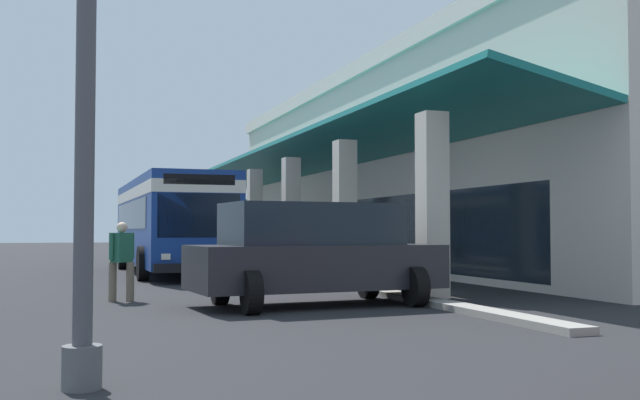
% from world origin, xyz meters
% --- Properties ---
extents(ground, '(120.00, 120.00, 0.00)m').
position_xyz_m(ground, '(0.00, 8.00, 0.00)').
color(ground, '#262628').
extents(curb_strip, '(38.21, 0.50, 0.12)m').
position_xyz_m(curb_strip, '(2.92, 3.44, 0.06)').
color(curb_strip, '#9E998E').
rests_on(curb_strip, ground).
extents(plaza_building, '(32.14, 15.44, 7.87)m').
position_xyz_m(plaza_building, '(2.92, 13.06, 3.94)').
color(plaza_building, beige).
rests_on(plaza_building, ground).
extents(transit_bus, '(11.24, 2.94, 3.34)m').
position_xyz_m(transit_bus, '(5.02, 0.02, 1.85)').
color(transit_bus, navy).
rests_on(transit_bus, ground).
extents(parked_suv_charcoal, '(2.98, 4.95, 1.97)m').
position_xyz_m(parked_suv_charcoal, '(16.92, 1.24, 1.02)').
color(parked_suv_charcoal, '#232328').
rests_on(parked_suv_charcoal, ground).
extents(pedestrian, '(0.50, 0.53, 1.62)m').
position_xyz_m(pedestrian, '(14.85, -2.22, 0.90)').
color(pedestrian, '#726651').
rests_on(pedestrian, ground).
extents(potted_palm, '(1.86, 1.74, 2.86)m').
position_xyz_m(potted_palm, '(-1.48, 4.51, 0.67)').
color(potted_palm, gray).
rests_on(potted_palm, ground).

